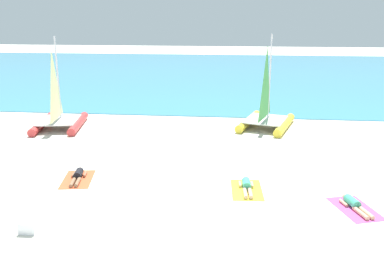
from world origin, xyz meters
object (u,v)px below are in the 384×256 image
object	(u,v)px
towel_right	(355,209)
sunbather_right	(354,204)
sunbather_left	(78,176)
cooler_box	(29,227)
towel_middle	(247,190)
towel_left	(78,179)
sailboat_yellow	(266,114)
sunbather_middle	(247,186)
sailboat_red	(59,115)

from	to	relation	value
towel_right	sunbather_right	size ratio (longest dim) A/B	1.23
sunbather_left	towel_right	bearing A→B (deg)	-18.86
sunbather_left	cooler_box	size ratio (longest dim) A/B	3.13
towel_middle	towel_left	bearing A→B (deg)	177.27
sailboat_yellow	towel_left	distance (m)	11.51
sailboat_yellow	towel_left	world-z (taller)	sailboat_yellow
sunbather_left	towel_right	distance (m)	10.13
sailboat_yellow	sunbather_middle	distance (m)	8.88
sunbather_middle	sunbather_left	bearing A→B (deg)	174.04
sailboat_yellow	towel_right	bearing A→B (deg)	-60.46
towel_middle	cooler_box	size ratio (longest dim) A/B	3.80
towel_left	cooler_box	distance (m)	4.09
towel_left	sunbather_right	bearing A→B (deg)	-8.05
cooler_box	sunbather_middle	bearing A→B (deg)	31.01
towel_middle	sunbather_right	bearing A→B (deg)	-17.50
towel_left	towel_middle	size ratio (longest dim) A/B	1.00
sailboat_red	sunbather_middle	bearing A→B (deg)	-45.70
towel_left	sunbather_left	world-z (taller)	sunbather_left
sailboat_red	cooler_box	distance (m)	11.93
cooler_box	towel_right	bearing A→B (deg)	14.76
towel_left	cooler_box	bearing A→B (deg)	-88.94
sailboat_yellow	towel_right	size ratio (longest dim) A/B	2.70
sailboat_red	sunbather_left	size ratio (longest dim) A/B	3.21
sunbather_right	towel_left	bearing A→B (deg)	154.88
sailboat_yellow	towel_left	size ratio (longest dim) A/B	2.70
sunbather_left	towel_middle	world-z (taller)	sunbather_left
sailboat_yellow	cooler_box	world-z (taller)	sailboat_yellow
towel_left	sunbather_right	xyz separation A→B (m)	(9.98, -1.41, 0.13)
cooler_box	sunbather_left	bearing A→B (deg)	91.21
sailboat_red	sunbather_left	bearing A→B (deg)	-71.94
sunbather_left	cooler_box	bearing A→B (deg)	-98.90
sailboat_red	sunbather_left	xyz separation A→B (m)	(3.75, -7.13, -0.62)
sunbather_middle	towel_right	xyz separation A→B (m)	(3.52, -1.23, -0.13)
towel_middle	cooler_box	xyz separation A→B (m)	(-6.40, -3.78, 0.17)
sailboat_red	sunbather_right	distance (m)	16.22
towel_left	sunbather_left	distance (m)	0.14
sailboat_yellow	towel_middle	xyz separation A→B (m)	(-1.21, -8.84, -0.76)
towel_left	sunbather_left	bearing A→B (deg)	100.11
sunbather_left	sunbather_middle	size ratio (longest dim) A/B	1.00
towel_right	sailboat_yellow	bearing A→B (deg)	102.99
sailboat_yellow	sailboat_red	size ratio (longest dim) A/B	1.02
cooler_box	sailboat_red	bearing A→B (deg)	108.80
sailboat_red	sunbather_middle	xyz separation A→B (m)	(10.24, -7.43, -0.62)
towel_left	towel_right	xyz separation A→B (m)	(10.00, -1.48, 0.00)
sunbather_middle	sunbather_right	distance (m)	3.69
towel_left	sunbather_middle	distance (m)	6.48
sunbather_left	sunbather_middle	xyz separation A→B (m)	(6.49, -0.31, 0.00)
sailboat_red	sunbather_right	world-z (taller)	sailboat_red
towel_middle	towel_right	size ratio (longest dim) A/B	1.00
sunbather_left	sunbather_middle	distance (m)	6.50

